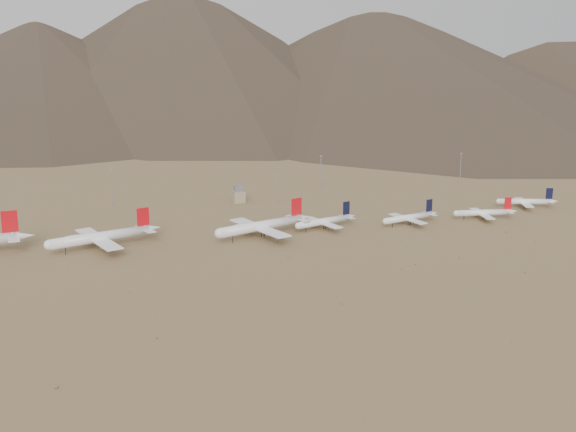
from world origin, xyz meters
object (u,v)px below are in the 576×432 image
object	(u,v)px
widebody_east	(261,226)
control_tower	(239,195)
widebody_centre	(101,237)
narrowbody_b	(410,217)
narrowbody_a	(325,221)

from	to	relation	value
widebody_east	control_tower	size ratio (longest dim) A/B	5.43
widebody_centre	narrowbody_b	size ratio (longest dim) A/B	1.52
widebody_east	narrowbody_a	size ratio (longest dim) A/B	1.47
widebody_east	narrowbody_b	xyz separation A→B (m)	(96.09, -1.83, -2.25)
narrowbody_a	narrowbody_b	bearing A→B (deg)	-22.86
narrowbody_a	control_tower	world-z (taller)	narrowbody_a
narrowbody_a	widebody_centre	bearing A→B (deg)	164.80
widebody_centre	narrowbody_a	xyz separation A→B (m)	(132.96, -0.11, -1.97)
widebody_centre	widebody_east	world-z (taller)	widebody_east
widebody_east	narrowbody_b	size ratio (longest dim) A/B	1.52
narrowbody_a	narrowbody_b	size ratio (longest dim) A/B	1.04
narrowbody_a	narrowbody_b	xyz separation A→B (m)	(53.90, -7.29, -0.23)
widebody_centre	control_tower	xyz separation A→B (m)	(102.54, 88.84, -1.53)
widebody_east	control_tower	world-z (taller)	widebody_east
widebody_centre	control_tower	size ratio (longest dim) A/B	5.44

